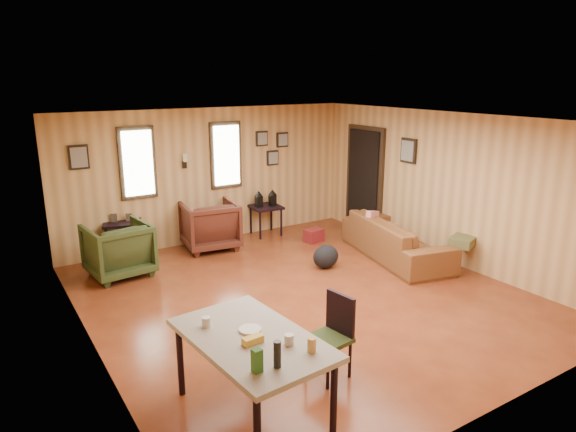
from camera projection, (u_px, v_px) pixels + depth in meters
name	position (u px, v px, depth m)	size (l,w,h in m)	color
room	(303.00, 205.00, 7.07)	(5.54, 6.04, 2.44)	brown
sofa	(396.00, 232.00, 8.45)	(2.26, 0.66, 0.88)	brown
recliner_brown	(210.00, 223.00, 8.91)	(0.90, 0.84, 0.92)	#4C2117
recliner_green	(118.00, 247.00, 7.70)	(0.87, 0.82, 0.90)	#2F3C1B
end_table	(123.00, 233.00, 8.48)	(0.74, 0.70, 0.76)	black
side_table	(266.00, 204.00, 9.65)	(0.59, 0.59, 0.87)	black
cooler	(314.00, 235.00, 9.35)	(0.36, 0.29, 0.24)	maroon
backpack	(326.00, 257.00, 8.06)	(0.47, 0.37, 0.37)	black
sofa_pillows	(418.00, 232.00, 8.24)	(1.02, 1.77, 0.37)	brown
dining_table	(252.00, 344.00, 4.42)	(1.02, 1.57, 0.98)	gray
dining_chair	(333.00, 331.00, 5.11)	(0.44, 0.44, 0.85)	#2F3C1B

